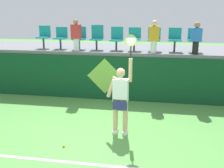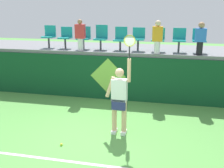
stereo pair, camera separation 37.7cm
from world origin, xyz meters
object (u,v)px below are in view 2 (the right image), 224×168
Objects in this scene: stadium_chair_2 at (84,37)px; stadium_chair_7 at (179,39)px; spectator_2 at (158,36)px; stadium_chair_6 at (158,38)px; stadium_chair_8 at (199,39)px; stadium_chair_5 at (138,37)px; tennis_ball at (61,144)px; spectator_1 at (80,35)px; tennis_player at (120,97)px; stadium_chair_0 at (49,35)px; stadium_chair_4 at (121,38)px; spectator_0 at (200,38)px; stadium_chair_3 at (101,36)px; water_bottle at (158,50)px; stadium_chair_1 at (66,36)px.

stadium_chair_7 is at bearing -0.05° from stadium_chair_2.
spectator_2 is at bearing -148.17° from stadium_chair_7.
stadium_chair_6 is at bearing 179.92° from stadium_chair_7.
stadium_chair_2 reaches higher than stadium_chair_8.
tennis_ball is at bearing -106.50° from stadium_chair_5.
tennis_player is at bearing -55.17° from spectator_1.
spectator_1 is (1.38, -0.40, 0.09)m from stadium_chair_0.
spectator_0 is at bearing -9.56° from stadium_chair_4.
tennis_ball is at bearing -141.81° from tennis_player.
tennis_player is 4.84m from stadium_chair_0.
tennis_ball is at bearing -63.03° from stadium_chair_0.
stadium_chair_0 reaches higher than stadium_chair_7.
stadium_chair_3 is at bearing 179.72° from stadium_chair_4.
stadium_chair_5 is at bearing 149.16° from water_bottle.
stadium_chair_4 reaches higher than stadium_chair_8.
stadium_chair_7 is (2.66, 4.23, 2.12)m from tennis_ball.
stadium_chair_4 is (-0.61, 3.27, 1.14)m from tennis_player.
stadium_chair_4 is 1.41m from spectator_2.
water_bottle is 0.33× the size of stadium_chair_1.
spectator_1 is (-2.02, -0.40, 0.10)m from stadium_chair_5.
stadium_chair_1 is at bearing 150.69° from spectator_1.
stadium_chair_0 is 1.02× the size of stadium_chair_7.
spectator_1 is (-0.77, 3.82, 2.22)m from tennis_ball.
stadium_chair_4 is 2.70m from stadium_chair_8.
stadium_chair_7 is 0.66m from stadium_chair_8.
stadium_chair_4 is at bearing 0.14° from stadium_chair_2.
water_bottle is 0.25× the size of spectator_0.
stadium_chair_6 is at bearing 94.80° from water_bottle.
stadium_chair_0 reaches higher than stadium_chair_1.
stadium_chair_7 is at bearing -0.18° from stadium_chair_4.
stadium_chair_7 is (2.05, -0.01, 0.02)m from stadium_chair_4.
spectator_1 reaches higher than stadium_chair_4.
tennis_ball is 0.08× the size of stadium_chair_5.
tennis_ball is 0.08× the size of stadium_chair_6.
spectator_1 reaches higher than stadium_chair_7.
stadium_chair_7 is at bearing 145.64° from spectator_0.
stadium_chair_7 reaches higher than stadium_chair_5.
stadium_chair_2 is 0.77× the size of spectator_0.
stadium_chair_1 is at bearing -179.52° from stadium_chair_3.
tennis_ball is 0.25× the size of water_bottle.
stadium_chair_6 is (-0.04, 0.44, 0.33)m from water_bottle.
stadium_chair_4 is at bearing 100.59° from tennis_player.
tennis_player reaches higher than stadium_chair_1.
spectator_2 is at bearing -162.15° from stadium_chair_8.
stadium_chair_7 is at bearing 0.02° from stadium_chair_1.
stadium_chair_4 is at bearing 161.37° from spectator_2.
tennis_ball is at bearing -128.09° from stadium_chair_8.
tennis_ball is at bearing -117.17° from spectator_2.
stadium_chair_4 is at bearing 170.44° from spectator_0.
spectator_0 is at bearing -7.62° from stadium_chair_3.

